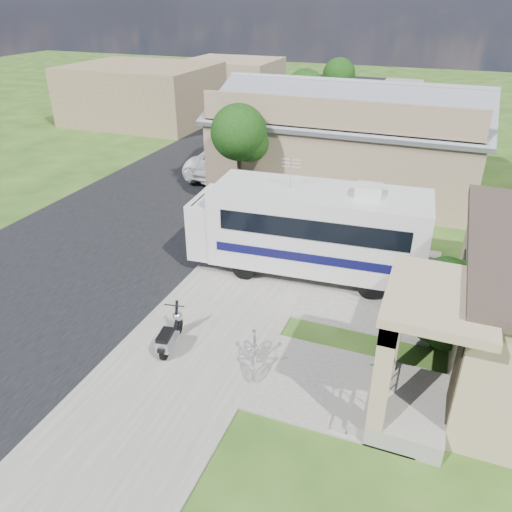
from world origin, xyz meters
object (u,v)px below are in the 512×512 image
(pickup_truck, at_px, (231,157))
(garden_hose, at_px, (374,374))
(scooter, at_px, (170,335))
(van, at_px, (267,129))
(shrub, at_px, (444,303))
(motorhome, at_px, (309,227))
(bicycle, at_px, (254,354))

(pickup_truck, relative_size, garden_hose, 14.17)
(scooter, height_order, pickup_truck, pickup_truck)
(scooter, distance_m, pickup_truck, 15.04)
(scooter, bearing_deg, van, 92.66)
(shrub, xyz_separation_m, van, (-11.47, 17.80, -0.52))
(shrub, distance_m, pickup_truck, 16.10)
(shrub, relative_size, scooter, 1.70)
(motorhome, distance_m, pickup_truck, 11.21)
(scooter, bearing_deg, pickup_truck, 97.00)
(motorhome, xyz_separation_m, pickup_truck, (-6.77, 8.90, -0.85))
(shrub, height_order, bicycle, shrub)
(bicycle, height_order, van, van)
(shrub, bearing_deg, pickup_truck, 134.06)
(garden_hose, bearing_deg, scooter, -170.44)
(motorhome, relative_size, shrub, 2.88)
(shrub, relative_size, van, 0.45)
(bicycle, distance_m, van, 21.69)
(shrub, relative_size, pickup_truck, 0.45)
(scooter, height_order, bicycle, scooter)
(scooter, height_order, van, van)
(pickup_truck, xyz_separation_m, van, (-0.27, 6.24, 0.03))
(motorhome, distance_m, shrub, 5.17)
(van, distance_m, garden_hose, 22.14)
(motorhome, bearing_deg, scooter, -116.86)
(motorhome, distance_m, garden_hose, 5.72)
(pickup_truck, distance_m, van, 6.25)
(scooter, relative_size, pickup_truck, 0.26)
(pickup_truck, bearing_deg, motorhome, 128.27)
(shrub, height_order, garden_hose, shrub)
(scooter, bearing_deg, shrub, 12.21)
(bicycle, distance_m, pickup_truck, 15.81)
(motorhome, bearing_deg, bicycle, -93.05)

